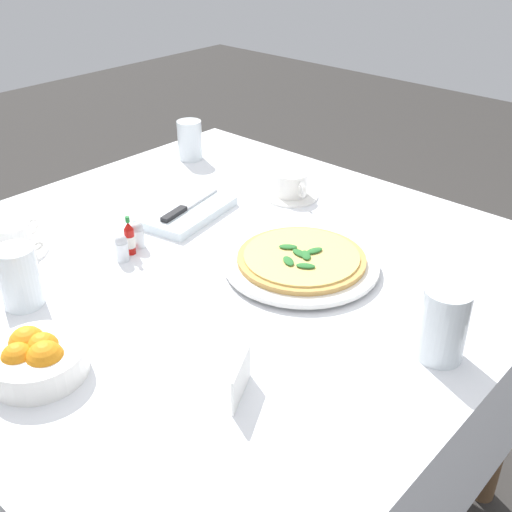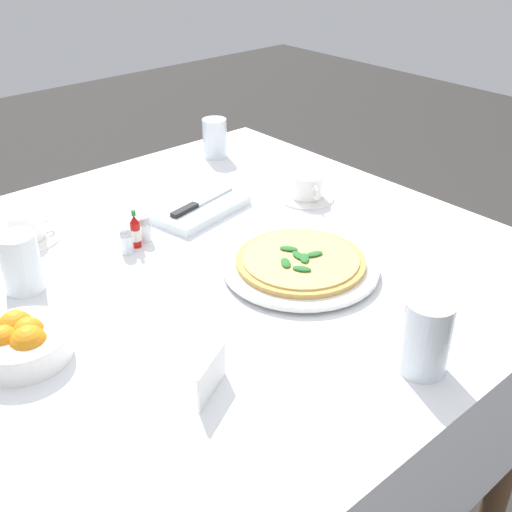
# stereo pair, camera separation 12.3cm
# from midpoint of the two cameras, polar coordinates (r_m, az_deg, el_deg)

# --- Properties ---
(ground_plane) EXTENTS (8.00, 8.00, 0.00)m
(ground_plane) POSITION_cam_midpoint_polar(r_m,az_deg,el_deg) (1.75, -0.85, -21.40)
(ground_plane) COLOR #33302D
(dining_table) EXTENTS (1.15, 1.15, 0.73)m
(dining_table) POSITION_cam_midpoint_polar(r_m,az_deg,el_deg) (1.33, -1.04, -4.97)
(dining_table) COLOR white
(dining_table) RESTS_ON ground_plane
(pizza_plate) EXTENTS (0.30, 0.30, 0.02)m
(pizza_plate) POSITION_cam_midpoint_polar(r_m,az_deg,el_deg) (1.22, 6.91, -1.05)
(pizza_plate) COLOR white
(pizza_plate) RESTS_ON dining_table
(pizza) EXTENTS (0.25, 0.25, 0.02)m
(pizza) POSITION_cam_midpoint_polar(r_m,az_deg,el_deg) (1.21, 6.95, -0.49)
(pizza) COLOR tan
(pizza) RESTS_ON pizza_plate
(coffee_cup_right_edge) EXTENTS (0.13, 0.13, 0.06)m
(coffee_cup_right_edge) POSITION_cam_midpoint_polar(r_m,az_deg,el_deg) (1.51, 6.97, 6.04)
(coffee_cup_right_edge) COLOR white
(coffee_cup_right_edge) RESTS_ON dining_table
(coffee_cup_near_left) EXTENTS (0.13, 0.13, 0.07)m
(coffee_cup_near_left) POSITION_cam_midpoint_polar(r_m,az_deg,el_deg) (1.38, -17.71, 2.41)
(coffee_cup_near_left) COLOR white
(coffee_cup_near_left) RESTS_ON dining_table
(water_glass_far_right) EXTENTS (0.07, 0.07, 0.12)m
(water_glass_far_right) POSITION_cam_midpoint_polar(r_m,az_deg,el_deg) (1.00, 18.51, -7.42)
(water_glass_far_right) COLOR white
(water_glass_far_right) RESTS_ON dining_table
(water_glass_near_right) EXTENTS (0.07, 0.07, 0.11)m
(water_glass_near_right) POSITION_cam_midpoint_polar(r_m,az_deg,el_deg) (1.75, -1.71, 10.33)
(water_glass_near_right) COLOR white
(water_glass_near_right) RESTS_ON dining_table
(water_glass_center_back) EXTENTS (0.07, 0.07, 0.11)m
(water_glass_center_back) POSITION_cam_midpoint_polar(r_m,az_deg,el_deg) (1.20, -17.74, -0.96)
(water_glass_center_back) COLOR white
(water_glass_center_back) RESTS_ON dining_table
(napkin_folded) EXTENTS (0.24, 0.17, 0.02)m
(napkin_folded) POSITION_cam_midpoint_polar(r_m,az_deg,el_deg) (1.44, -2.74, 4.24)
(napkin_folded) COLOR white
(napkin_folded) RESTS_ON dining_table
(dinner_knife) EXTENTS (0.19, 0.06, 0.01)m
(dinner_knife) POSITION_cam_midpoint_polar(r_m,az_deg,el_deg) (1.44, -2.68, 4.78)
(dinner_knife) COLOR silver
(dinner_knife) RESTS_ON napkin_folded
(citrus_bowl) EXTENTS (0.15, 0.15, 0.07)m
(citrus_bowl) POSITION_cam_midpoint_polar(r_m,az_deg,el_deg) (1.04, -17.23, -7.51)
(citrus_bowl) COLOR white
(citrus_bowl) RESTS_ON dining_table
(hot_sauce_bottle) EXTENTS (0.02, 0.02, 0.08)m
(hot_sauce_bottle) POSITION_cam_midpoint_polar(r_m,az_deg,el_deg) (1.30, -8.21, 2.11)
(hot_sauce_bottle) COLOR #B7140F
(hot_sauce_bottle) RESTS_ON dining_table
(salt_shaker) EXTENTS (0.03, 0.03, 0.06)m
(salt_shaker) POSITION_cam_midpoint_polar(r_m,az_deg,el_deg) (1.33, -7.42, 2.29)
(salt_shaker) COLOR white
(salt_shaker) RESTS_ON dining_table
(pepper_shaker) EXTENTS (0.03, 0.03, 0.06)m
(pepper_shaker) POSITION_cam_midpoint_polar(r_m,az_deg,el_deg) (1.29, -8.96, 1.20)
(pepper_shaker) COLOR white
(pepper_shaker) RESTS_ON dining_table
(menu_card) EXTENTS (0.08, 0.05, 0.06)m
(menu_card) POSITION_cam_midpoint_polar(r_m,az_deg,el_deg) (0.93, -0.16, -11.00)
(menu_card) COLOR white
(menu_card) RESTS_ON dining_table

